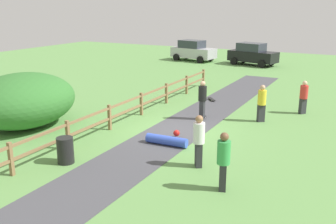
{
  "coord_description": "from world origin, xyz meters",
  "views": [
    {
      "loc": [
        6.88,
        -13.93,
        5.19
      ],
      "look_at": [
        -0.05,
        -0.79,
        1.0
      ],
      "focal_mm": 41.02,
      "sensor_mm": 36.0,
      "label": 1
    }
  ],
  "objects_px": {
    "bystander_green": "(223,159)",
    "parked_car_silver": "(193,51)",
    "skater_fallen": "(167,140)",
    "skateboard_loose": "(212,99)",
    "parked_car_black": "(252,54)",
    "skater_riding": "(202,98)",
    "bush_large": "(23,100)",
    "bystander_yellow": "(262,102)",
    "bystander_white": "(199,139)",
    "bystander_red": "(304,96)",
    "trash_bin": "(65,150)"
  },
  "relations": [
    {
      "from": "bystander_green",
      "to": "parked_car_silver",
      "type": "height_order",
      "value": "parked_car_silver"
    },
    {
      "from": "skater_fallen",
      "to": "bystander_green",
      "type": "height_order",
      "value": "bystander_green"
    },
    {
      "from": "skateboard_loose",
      "to": "parked_car_black",
      "type": "relative_size",
      "value": 0.16
    },
    {
      "from": "skater_riding",
      "to": "parked_car_silver",
      "type": "distance_m",
      "value": 19.29
    },
    {
      "from": "bush_large",
      "to": "skater_fallen",
      "type": "xyz_separation_m",
      "value": [
        6.64,
        0.83,
        -0.97
      ]
    },
    {
      "from": "bystander_yellow",
      "to": "skater_riding",
      "type": "bearing_deg",
      "value": -158.24
    },
    {
      "from": "bystander_yellow",
      "to": "parked_car_black",
      "type": "relative_size",
      "value": 0.38
    },
    {
      "from": "parked_car_silver",
      "to": "bush_large",
      "type": "bearing_deg",
      "value": -85.36
    },
    {
      "from": "bystander_green",
      "to": "bystander_yellow",
      "type": "bearing_deg",
      "value": 96.14
    },
    {
      "from": "bystander_white",
      "to": "bush_large",
      "type": "bearing_deg",
      "value": 176.69
    },
    {
      "from": "skater_fallen",
      "to": "skateboard_loose",
      "type": "xyz_separation_m",
      "value": [
        -1.08,
        7.29,
        -0.11
      ]
    },
    {
      "from": "bystander_white",
      "to": "bystander_red",
      "type": "height_order",
      "value": "bystander_white"
    },
    {
      "from": "bystander_white",
      "to": "bystander_red",
      "type": "bearing_deg",
      "value": 76.57
    },
    {
      "from": "bystander_white",
      "to": "bystander_yellow",
      "type": "height_order",
      "value": "bystander_white"
    },
    {
      "from": "skater_fallen",
      "to": "skateboard_loose",
      "type": "height_order",
      "value": "skater_fallen"
    },
    {
      "from": "trash_bin",
      "to": "bystander_white",
      "type": "relative_size",
      "value": 0.51
    },
    {
      "from": "bush_large",
      "to": "skateboard_loose",
      "type": "height_order",
      "value": "bush_large"
    },
    {
      "from": "bystander_yellow",
      "to": "bystander_green",
      "type": "bearing_deg",
      "value": -83.86
    },
    {
      "from": "bush_large",
      "to": "bystander_yellow",
      "type": "height_order",
      "value": "bush_large"
    },
    {
      "from": "bystander_red",
      "to": "trash_bin",
      "type": "bearing_deg",
      "value": -121.09
    },
    {
      "from": "skater_fallen",
      "to": "bystander_yellow",
      "type": "bearing_deg",
      "value": 63.08
    },
    {
      "from": "skateboard_loose",
      "to": "bush_large",
      "type": "bearing_deg",
      "value": -124.42
    },
    {
      "from": "bystander_red",
      "to": "parked_car_black",
      "type": "height_order",
      "value": "parked_car_black"
    },
    {
      "from": "skater_riding",
      "to": "bystander_white",
      "type": "distance_m",
      "value": 5.36
    },
    {
      "from": "bush_large",
      "to": "trash_bin",
      "type": "height_order",
      "value": "bush_large"
    },
    {
      "from": "bystander_yellow",
      "to": "bystander_red",
      "type": "bearing_deg",
      "value": 57.18
    },
    {
      "from": "trash_bin",
      "to": "skateboard_loose",
      "type": "relative_size",
      "value": 1.22
    },
    {
      "from": "bystander_green",
      "to": "parked_car_black",
      "type": "bearing_deg",
      "value": 103.95
    },
    {
      "from": "skateboard_loose",
      "to": "bystander_green",
      "type": "distance_m",
      "value": 10.72
    },
    {
      "from": "bystander_white",
      "to": "parked_car_black",
      "type": "xyz_separation_m",
      "value": [
        -4.59,
        22.4,
        -0.02
      ]
    },
    {
      "from": "bystander_white",
      "to": "bystander_yellow",
      "type": "bearing_deg",
      "value": 85.15
    },
    {
      "from": "skateboard_loose",
      "to": "bystander_green",
      "type": "height_order",
      "value": "bystander_green"
    },
    {
      "from": "trash_bin",
      "to": "parked_car_black",
      "type": "relative_size",
      "value": 0.2
    },
    {
      "from": "trash_bin",
      "to": "skateboard_loose",
      "type": "height_order",
      "value": "trash_bin"
    },
    {
      "from": "skater_riding",
      "to": "bystander_white",
      "type": "bearing_deg",
      "value": -68.34
    },
    {
      "from": "parked_car_silver",
      "to": "bystander_red",
      "type": "bearing_deg",
      "value": -49.14
    },
    {
      "from": "bystander_red",
      "to": "skater_fallen",
      "type": "bearing_deg",
      "value": -118.93
    },
    {
      "from": "bush_large",
      "to": "skater_riding",
      "type": "height_order",
      "value": "bush_large"
    },
    {
      "from": "skateboard_loose",
      "to": "parked_car_black",
      "type": "bearing_deg",
      "value": 96.82
    },
    {
      "from": "bystander_yellow",
      "to": "parked_car_silver",
      "type": "bearing_deg",
      "value": 123.3
    },
    {
      "from": "skater_riding",
      "to": "skateboard_loose",
      "type": "xyz_separation_m",
      "value": [
        -0.96,
        3.63,
        -0.95
      ]
    },
    {
      "from": "skateboard_loose",
      "to": "bystander_red",
      "type": "relative_size",
      "value": 0.45
    },
    {
      "from": "parked_car_black",
      "to": "bystander_white",
      "type": "bearing_deg",
      "value": -78.43
    },
    {
      "from": "bystander_white",
      "to": "parked_car_black",
      "type": "bearing_deg",
      "value": 101.57
    },
    {
      "from": "bystander_red",
      "to": "parked_car_silver",
      "type": "bearing_deg",
      "value": 130.86
    },
    {
      "from": "parked_car_black",
      "to": "bystander_yellow",
      "type": "bearing_deg",
      "value": -72.77
    },
    {
      "from": "parked_car_black",
      "to": "bush_large",
      "type": "bearing_deg",
      "value": -100.13
    },
    {
      "from": "bush_large",
      "to": "skateboard_loose",
      "type": "relative_size",
      "value": 6.55
    },
    {
      "from": "skater_riding",
      "to": "trash_bin",
      "type": "bearing_deg",
      "value": -107.27
    },
    {
      "from": "bush_large",
      "to": "skater_fallen",
      "type": "distance_m",
      "value": 6.77
    }
  ]
}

